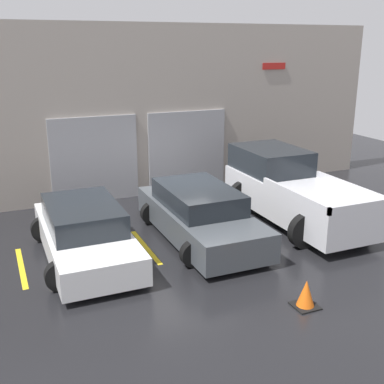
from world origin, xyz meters
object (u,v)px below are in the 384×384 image
Objects in this scene: pickup_truck at (290,190)px; sedan_white at (85,232)px; sedan_side at (199,215)px; traffic_cone at (306,295)px.

pickup_truck is 5.84m from sedan_white.
sedan_side is at bearing -0.04° from sedan_white.
sedan_white is 5.19m from traffic_cone.
sedan_side is 3.96m from traffic_cone.
sedan_side is 8.55× the size of traffic_cone.
sedan_side is (-2.92, -0.27, -0.24)m from pickup_truck.
sedan_white reaches higher than traffic_cone.
sedan_side reaches higher than sedan_white.
pickup_truck is at bearing 2.63° from sedan_white.
sedan_white is at bearing 179.96° from sedan_side.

